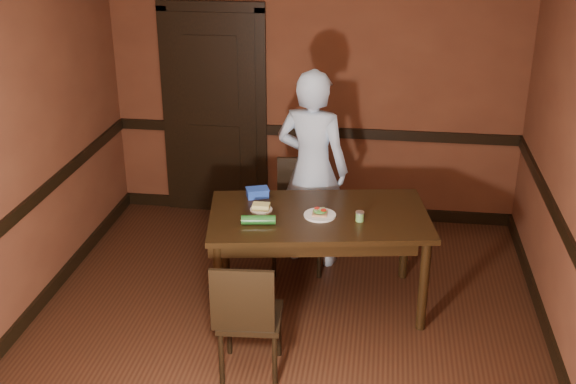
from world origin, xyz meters
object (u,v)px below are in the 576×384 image
(chair_near, at_px, (250,315))
(person, at_px, (312,169))
(sauce_jar, at_px, (360,216))
(sandwich_plate, at_px, (320,214))
(dining_table, at_px, (318,259))
(cheese_saucer, at_px, (261,208))
(food_tub, at_px, (257,193))
(chair_far, at_px, (297,217))

(chair_near, xyz_separation_m, person, (0.24, 1.69, 0.43))
(sauce_jar, bearing_deg, sandwich_plate, 171.82)
(dining_table, relative_size, person, 0.96)
(person, height_order, sauce_jar, person)
(sandwich_plate, distance_m, cheese_saucer, 0.47)
(cheese_saucer, xyz_separation_m, food_tub, (-0.07, 0.26, 0.02))
(dining_table, height_order, cheese_saucer, cheese_saucer)
(chair_far, distance_m, sandwich_plate, 0.75)
(person, bearing_deg, dining_table, 113.87)
(food_tub, bearing_deg, chair_far, 27.36)
(person, height_order, food_tub, person)
(chair_far, relative_size, person, 0.55)
(dining_table, bearing_deg, cheese_saucer, 170.05)
(chair_far, height_order, person, person)
(chair_near, bearing_deg, sauce_jar, -132.57)
(dining_table, distance_m, chair_near, 1.02)
(person, distance_m, food_tub, 0.62)
(dining_table, bearing_deg, food_tub, 144.62)
(chair_far, xyz_separation_m, sandwich_plate, (0.25, -0.62, 0.33))
(sauce_jar, distance_m, food_tub, 0.92)
(chair_far, relative_size, food_tub, 4.55)
(sandwich_plate, distance_m, food_tub, 0.62)
(dining_table, height_order, person, person)
(dining_table, height_order, chair_far, chair_far)
(person, relative_size, food_tub, 8.34)
(dining_table, relative_size, sandwich_plate, 6.84)
(sauce_jar, xyz_separation_m, food_tub, (-0.85, 0.34, -0.00))
(cheese_saucer, bearing_deg, chair_near, -84.87)
(chair_near, relative_size, sandwich_plate, 3.63)
(cheese_saucer, bearing_deg, chair_far, 69.41)
(dining_table, bearing_deg, person, 90.79)
(food_tub, bearing_deg, dining_table, -46.31)
(sandwich_plate, relative_size, food_tub, 1.17)
(sauce_jar, bearing_deg, person, 118.82)
(food_tub, bearing_deg, cheese_saucer, -94.04)
(chair_near, distance_m, cheese_saucer, 1.03)
(chair_near, height_order, food_tub, chair_near)
(person, xyz_separation_m, sauce_jar, (0.45, -0.82, -0.05))
(chair_far, distance_m, person, 0.44)
(sandwich_plate, xyz_separation_m, cheese_saucer, (-0.47, 0.04, 0.00))
(sauce_jar, distance_m, cheese_saucer, 0.78)
(sandwich_plate, xyz_separation_m, food_tub, (-0.54, 0.30, 0.02))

